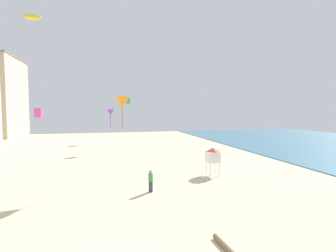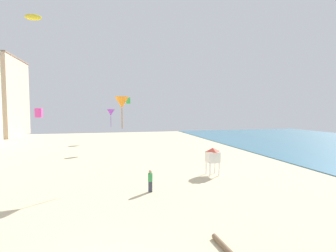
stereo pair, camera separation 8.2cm
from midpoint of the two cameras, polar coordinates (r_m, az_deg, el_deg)
kite_flyer at (r=17.64m, az=-4.22°, el=-12.92°), size 0.34×0.34×1.64m
lifeguard_stand at (r=22.34m, az=10.94°, el=-7.04°), size 1.10×1.10×2.55m
driftwood_log at (r=11.57m, az=13.71°, el=-26.62°), size 0.35×1.78×0.24m
kite_magenta_box at (r=45.41m, az=-28.95°, el=2.83°), size 0.99×0.99×1.56m
kite_green_box at (r=37.37m, az=-9.61°, el=6.12°), size 0.60×0.60×0.95m
kite_orange_delta at (r=20.20m, az=-11.08°, el=5.64°), size 1.19×1.19×2.70m
kite_yellow_parafoil at (r=47.14m, az=-29.99°, el=22.02°), size 2.56×0.71×1.00m
kite_purple_delta at (r=47.03m, az=-13.74°, el=3.23°), size 1.51×1.51×3.43m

